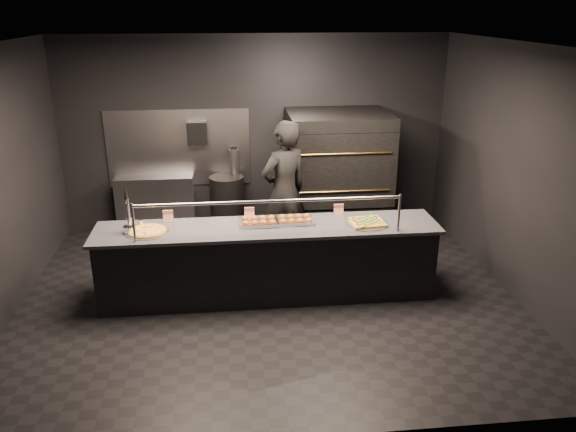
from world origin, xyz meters
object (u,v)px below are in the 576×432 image
object	(u,v)px
round_pizza	(147,231)
worker	(284,192)
prep_shelf	(156,204)
towel_dispenser	(197,133)
service_counter	(268,261)
beer_tap	(129,220)
pizza_oven	(337,175)
slider_tray_a	(259,221)
square_pizza	(367,222)
slider_tray_b	(295,220)
trash_bin	(227,204)
fire_extinguisher	(234,163)

from	to	relation	value
round_pizza	worker	size ratio (longest dim) A/B	0.26
prep_shelf	towel_dispenser	distance (m)	1.31
worker	round_pizza	bearing A→B (deg)	4.22
service_counter	beer_tap	world-z (taller)	beer_tap
pizza_oven	worker	world-z (taller)	worker
service_counter	worker	distance (m)	1.25
prep_shelf	slider_tray_a	size ratio (longest dim) A/B	2.50
service_counter	towel_dispenser	distance (m)	2.78
prep_shelf	square_pizza	size ratio (longest dim) A/B	2.33
service_counter	slider_tray_b	size ratio (longest dim) A/B	8.62
prep_shelf	trash_bin	bearing A→B (deg)	-5.11
beer_tap	trash_bin	world-z (taller)	beer_tap
towel_dispenser	fire_extinguisher	size ratio (longest dim) A/B	0.69
round_pizza	square_pizza	size ratio (longest dim) A/B	0.98
beer_tap	square_pizza	xyz separation A→B (m)	(2.79, -0.02, -0.14)
service_counter	trash_bin	distance (m)	2.27
pizza_oven	beer_tap	world-z (taller)	pizza_oven
round_pizza	towel_dispenser	bearing A→B (deg)	78.33
pizza_oven	trash_bin	size ratio (longest dim) A/B	2.15
trash_bin	worker	distance (m)	1.48
prep_shelf	towel_dispenser	size ratio (longest dim) A/B	3.43
service_counter	towel_dispenser	xyz separation A→B (m)	(-0.90, 2.39, 1.09)
slider_tray_b	square_pizza	xyz separation A→B (m)	(0.85, -0.16, -0.01)
beer_tap	slider_tray_a	distance (m)	1.51
square_pizza	towel_dispenser	bearing A→B (deg)	130.69
trash_bin	fire_extinguisher	bearing A→B (deg)	53.79
slider_tray_b	worker	size ratio (longest dim) A/B	0.24
pizza_oven	prep_shelf	bearing A→B (deg)	171.46
slider_tray_a	worker	xyz separation A→B (m)	(0.41, 0.99, 0.04)
towel_dispenser	beer_tap	xyz separation A→B (m)	(-0.70, -2.42, -0.47)
pizza_oven	fire_extinguisher	xyz separation A→B (m)	(-1.55, 0.50, 0.09)
fire_extinguisher	trash_bin	xyz separation A→B (m)	(-0.13, -0.18, -0.62)
pizza_oven	towel_dispenser	size ratio (longest dim) A/B	5.46
service_counter	beer_tap	distance (m)	1.71
beer_tap	worker	distance (m)	2.22
beer_tap	slider_tray_b	world-z (taller)	beer_tap
round_pizza	slider_tray_b	bearing A→B (deg)	5.07
square_pizza	prep_shelf	bearing A→B (deg)	139.75
prep_shelf	beer_tap	bearing A→B (deg)	-90.00
worker	prep_shelf	bearing A→B (deg)	-61.96
beer_tap	fire_extinguisher	bearing A→B (deg)	62.77
round_pizza	trash_bin	distance (m)	2.49
pizza_oven	trash_bin	xyz separation A→B (m)	(-1.68, 0.32, -0.52)
trash_bin	towel_dispenser	bearing A→B (deg)	157.88
beer_tap	worker	size ratio (longest dim) A/B	0.29
fire_extinguisher	worker	bearing A→B (deg)	-63.18
trash_bin	round_pizza	bearing A→B (deg)	-112.16
worker	pizza_oven	bearing A→B (deg)	-167.16
square_pizza	trash_bin	distance (m)	2.86
beer_tap	service_counter	bearing A→B (deg)	1.00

